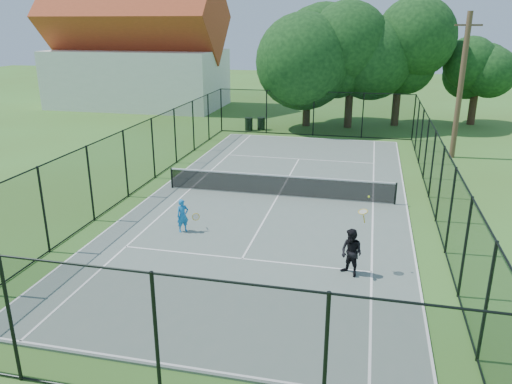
% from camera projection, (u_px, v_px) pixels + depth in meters
% --- Properties ---
extents(ground, '(120.00, 120.00, 0.00)m').
position_uv_depth(ground, '(278.00, 197.00, 22.11)').
color(ground, '#426422').
extents(tennis_court, '(11.00, 24.00, 0.06)m').
position_uv_depth(tennis_court, '(278.00, 196.00, 22.10)').
color(tennis_court, slate).
rests_on(tennis_court, ground).
extents(tennis_net, '(10.08, 0.08, 0.95)m').
position_uv_depth(tennis_net, '(278.00, 184.00, 21.92)').
color(tennis_net, black).
rests_on(tennis_net, tennis_court).
extents(fence, '(13.10, 26.10, 3.00)m').
position_uv_depth(fence, '(279.00, 164.00, 21.62)').
color(fence, black).
rests_on(fence, ground).
extents(tree_near_left, '(6.91, 6.91, 9.01)m').
position_uv_depth(tree_near_left, '(308.00, 49.00, 35.61)').
color(tree_near_left, '#332114').
rests_on(tree_near_left, ground).
extents(tree_near_mid, '(6.20, 6.20, 8.10)m').
position_uv_depth(tree_near_mid, '(352.00, 57.00, 35.19)').
color(tree_near_mid, '#332114').
rests_on(tree_near_mid, ground).
extents(tree_near_right, '(5.72, 5.72, 7.90)m').
position_uv_depth(tree_near_right, '(400.00, 56.00, 35.87)').
color(tree_near_right, '#332114').
rests_on(tree_near_right, ground).
extents(tree_far_right, '(4.73, 4.73, 6.26)m').
position_uv_depth(tree_far_right, '(478.00, 72.00, 36.60)').
color(tree_far_right, '#332114').
rests_on(tree_far_right, ground).
extents(building, '(15.30, 8.15, 11.87)m').
position_uv_depth(building, '(136.00, 51.00, 44.41)').
color(building, silver).
rests_on(building, ground).
extents(trash_bin_left, '(0.58, 0.58, 0.92)m').
position_uv_depth(trash_bin_left, '(249.00, 124.00, 35.56)').
color(trash_bin_left, black).
rests_on(trash_bin_left, ground).
extents(trash_bin_right, '(0.58, 0.58, 0.89)m').
position_uv_depth(trash_bin_right, '(261.00, 124.00, 35.79)').
color(trash_bin_right, black).
rests_on(trash_bin_right, ground).
extents(utility_pole, '(1.40, 0.30, 7.91)m').
position_uv_depth(utility_pole, '(461.00, 86.00, 27.32)').
color(utility_pole, '#4C3823').
rests_on(utility_pole, ground).
extents(player_blue, '(0.85, 0.52, 1.23)m').
position_uv_depth(player_blue, '(183.00, 216.00, 18.12)').
color(player_blue, '#1674BB').
rests_on(player_blue, tennis_court).
extents(player_black, '(0.91, 0.96, 2.42)m').
position_uv_depth(player_black, '(351.00, 253.00, 14.92)').
color(player_black, black).
rests_on(player_black, tennis_court).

